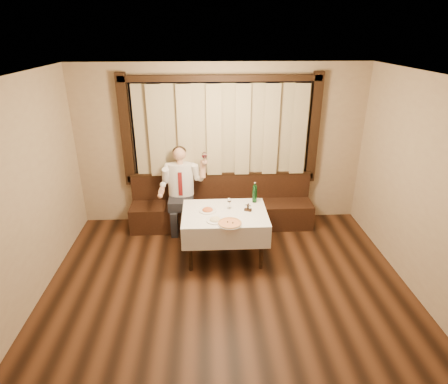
{
  "coord_description": "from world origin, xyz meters",
  "views": [
    {
      "loc": [
        -0.26,
        -3.3,
        3.27
      ],
      "look_at": [
        0.0,
        1.9,
        1.0
      ],
      "focal_mm": 30.0,
      "sensor_mm": 36.0,
      "label": 1
    }
  ],
  "objects_px": {
    "green_bottle": "(255,194)",
    "cruet_caddy": "(248,208)",
    "banquette": "(222,209)",
    "dining_table": "(225,218)",
    "pasta_red": "(208,209)",
    "pizza": "(230,223)",
    "pasta_cream": "(215,218)",
    "seated_man": "(181,184)"
  },
  "relations": [
    {
      "from": "pasta_cream",
      "to": "dining_table",
      "type": "bearing_deg",
      "value": 60.64
    },
    {
      "from": "pizza",
      "to": "cruet_caddy",
      "type": "distance_m",
      "value": 0.51
    },
    {
      "from": "banquette",
      "to": "green_bottle",
      "type": "distance_m",
      "value": 1.02
    },
    {
      "from": "cruet_caddy",
      "to": "seated_man",
      "type": "distance_m",
      "value": 1.39
    },
    {
      "from": "pizza",
      "to": "pasta_red",
      "type": "height_order",
      "value": "pasta_red"
    },
    {
      "from": "banquette",
      "to": "green_bottle",
      "type": "relative_size",
      "value": 9.59
    },
    {
      "from": "dining_table",
      "to": "cruet_caddy",
      "type": "height_order",
      "value": "cruet_caddy"
    },
    {
      "from": "green_bottle",
      "to": "cruet_caddy",
      "type": "bearing_deg",
      "value": -113.8
    },
    {
      "from": "pasta_cream",
      "to": "green_bottle",
      "type": "height_order",
      "value": "green_bottle"
    },
    {
      "from": "banquette",
      "to": "pasta_red",
      "type": "bearing_deg",
      "value": -104.75
    },
    {
      "from": "green_bottle",
      "to": "pasta_red",
      "type": "bearing_deg",
      "value": -158.92
    },
    {
      "from": "pasta_cream",
      "to": "seated_man",
      "type": "relative_size",
      "value": 0.18
    },
    {
      "from": "pizza",
      "to": "cruet_caddy",
      "type": "relative_size",
      "value": 2.93
    },
    {
      "from": "banquette",
      "to": "pizza",
      "type": "distance_m",
      "value": 1.48
    },
    {
      "from": "green_bottle",
      "to": "cruet_caddy",
      "type": "xyz_separation_m",
      "value": [
        -0.14,
        -0.31,
        -0.1
      ]
    },
    {
      "from": "pizza",
      "to": "green_bottle",
      "type": "bearing_deg",
      "value": 58.73
    },
    {
      "from": "pizza",
      "to": "pasta_cream",
      "type": "distance_m",
      "value": 0.23
    },
    {
      "from": "banquette",
      "to": "seated_man",
      "type": "height_order",
      "value": "seated_man"
    },
    {
      "from": "dining_table",
      "to": "pizza",
      "type": "height_order",
      "value": "pizza"
    },
    {
      "from": "cruet_caddy",
      "to": "dining_table",
      "type": "bearing_deg",
      "value": -150.85
    },
    {
      "from": "banquette",
      "to": "seated_man",
      "type": "bearing_deg",
      "value": -172.61
    },
    {
      "from": "pasta_cream",
      "to": "banquette",
      "type": "bearing_deg",
      "value": 83.4
    },
    {
      "from": "banquette",
      "to": "cruet_caddy",
      "type": "distance_m",
      "value": 1.16
    },
    {
      "from": "cruet_caddy",
      "to": "seated_man",
      "type": "height_order",
      "value": "seated_man"
    },
    {
      "from": "green_bottle",
      "to": "cruet_caddy",
      "type": "relative_size",
      "value": 2.79
    },
    {
      "from": "pizza",
      "to": "cruet_caddy",
      "type": "height_order",
      "value": "cruet_caddy"
    },
    {
      "from": "pizza",
      "to": "seated_man",
      "type": "relative_size",
      "value": 0.24
    },
    {
      "from": "banquette",
      "to": "dining_table",
      "type": "distance_m",
      "value": 1.08
    },
    {
      "from": "banquette",
      "to": "seated_man",
      "type": "xyz_separation_m",
      "value": [
        -0.7,
        -0.09,
        0.54
      ]
    },
    {
      "from": "banquette",
      "to": "dining_table",
      "type": "height_order",
      "value": "banquette"
    },
    {
      "from": "cruet_caddy",
      "to": "pasta_red",
      "type": "bearing_deg",
      "value": -158.05
    },
    {
      "from": "banquette",
      "to": "pizza",
      "type": "height_order",
      "value": "banquette"
    },
    {
      "from": "banquette",
      "to": "green_bottle",
      "type": "bearing_deg",
      "value": -54.2
    },
    {
      "from": "banquette",
      "to": "pasta_red",
      "type": "height_order",
      "value": "banquette"
    },
    {
      "from": "green_bottle",
      "to": "banquette",
      "type": "bearing_deg",
      "value": 125.8
    },
    {
      "from": "pasta_red",
      "to": "cruet_caddy",
      "type": "relative_size",
      "value": 2.21
    },
    {
      "from": "pasta_red",
      "to": "green_bottle",
      "type": "distance_m",
      "value": 0.81
    },
    {
      "from": "dining_table",
      "to": "seated_man",
      "type": "height_order",
      "value": "seated_man"
    },
    {
      "from": "dining_table",
      "to": "pasta_cream",
      "type": "relative_size",
      "value": 4.78
    },
    {
      "from": "cruet_caddy",
      "to": "seated_man",
      "type": "xyz_separation_m",
      "value": [
        -1.05,
        0.9,
        0.05
      ]
    },
    {
      "from": "pasta_red",
      "to": "green_bottle",
      "type": "bearing_deg",
      "value": 21.08
    },
    {
      "from": "dining_table",
      "to": "green_bottle",
      "type": "distance_m",
      "value": 0.65
    }
  ]
}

